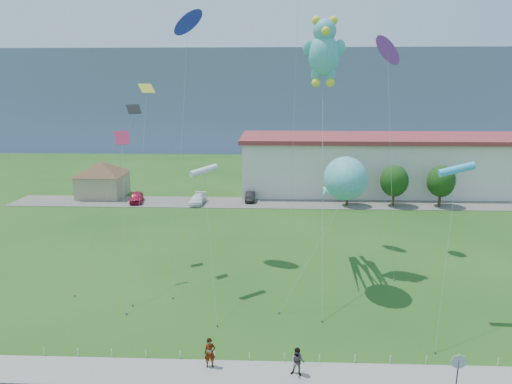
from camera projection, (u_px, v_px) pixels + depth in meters
ground at (267, 348)px, 27.39m from camera, size 160.00×160.00×0.00m
sidewalk at (266, 375)px, 24.70m from camera, size 80.00×2.50×0.10m
parking_strip at (271, 203)px, 61.46m from camera, size 70.00×6.00×0.06m
hill_ridge at (273, 96)px, 141.40m from camera, size 160.00×50.00×25.00m
pavilion at (102, 176)px, 64.60m from camera, size 9.20×9.20×5.00m
warehouse at (445, 163)px, 68.32m from camera, size 61.00×15.00×8.20m
stop_sign at (458, 366)px, 22.52m from camera, size 0.80×0.07×2.50m
rope_fence at (267, 357)px, 26.07m from camera, size 26.05×0.05×0.50m
tree_near at (348, 181)px, 59.35m from camera, size 3.60×3.60×5.47m
tree_mid at (394, 181)px, 59.13m from camera, size 3.60×3.60×5.47m
tree_far at (441, 181)px, 58.90m from camera, size 3.60×3.60×5.47m
pedestrian_left at (210, 353)px, 25.20m from camera, size 0.68×0.51×1.71m
pedestrian_right at (298, 362)px, 24.48m from camera, size 0.90×0.78×1.59m
parked_car_red at (136, 197)px, 61.57m from camera, size 2.43×4.37×1.41m
parked_car_white at (198, 199)px, 60.78m from camera, size 2.01×4.42×1.25m
parked_car_black at (250, 197)px, 62.26m from camera, size 1.33×3.74×1.23m
octopus_kite at (343, 184)px, 34.49m from camera, size 6.44×10.72×10.38m
teddy_bear_kite at (324, 50)px, 35.73m from camera, size 3.36×10.82×20.66m
small_kite_blue at (188, 29)px, 37.91m from camera, size 1.80×9.88×21.23m
small_kite_cyan at (457, 171)px, 28.88m from camera, size 2.34×5.77×10.64m
small_kite_pink at (123, 156)px, 34.67m from camera, size 2.35×7.11×11.91m
small_kite_purple at (388, 56)px, 40.65m from camera, size 1.80×9.06×19.18m
small_kite_black at (127, 131)px, 38.02m from camera, size 3.60×8.61×13.89m
small_kite_white at (204, 172)px, 33.28m from camera, size 1.81×6.89×9.77m
small_kite_yellow at (145, 115)px, 35.54m from camera, size 1.29×7.68×15.62m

